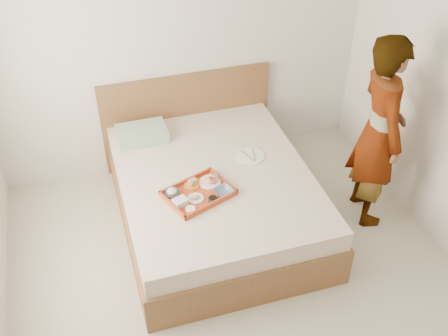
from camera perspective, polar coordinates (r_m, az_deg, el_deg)
name	(u,v)px	position (r m, az deg, el deg)	size (l,w,h in m)	color
ground	(249,308)	(4.17, 2.67, -14.67)	(3.50, 4.00, 0.01)	beige
wall_back	(179,39)	(4.89, -4.81, 13.56)	(3.50, 0.01, 2.60)	silver
bed	(215,197)	(4.63, -0.95, -3.13)	(1.65, 2.00, 0.53)	brown
headboard	(187,118)	(5.26, -3.95, 5.28)	(1.65, 0.06, 0.95)	brown
pillow	(142,134)	(4.90, -8.73, 3.63)	(0.44, 0.30, 0.11)	#A7B9A6
tray	(198,193)	(4.24, -2.74, -2.65)	(0.51, 0.37, 0.05)	#AC5522
prawn_plate	(210,182)	(4.35, -1.52, -1.51)	(0.18, 0.18, 0.01)	white
navy_bowl_big	(224,191)	(4.24, -0.03, -2.51)	(0.14, 0.14, 0.04)	navy
sauce_dish	(213,199)	(4.17, -1.20, -3.34)	(0.07, 0.07, 0.03)	black
meat_plate	(196,198)	(4.20, -3.01, -3.24)	(0.13, 0.13, 0.01)	white
bread_plate	(192,185)	(4.33, -3.43, -1.80)	(0.12, 0.12, 0.01)	orange
salad_bowl	(172,193)	(4.24, -5.56, -2.67)	(0.11, 0.11, 0.04)	navy
plastic_tub	(180,202)	(4.15, -4.68, -3.60)	(0.11, 0.09, 0.05)	silver
cheese_round	(191,210)	(4.09, -3.58, -4.43)	(0.07, 0.07, 0.03)	white
dinner_plate	(251,156)	(4.65, 2.84, 1.30)	(0.24, 0.24, 0.01)	white
person	(379,133)	(4.55, 16.15, 3.62)	(0.62, 0.41, 1.71)	beige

